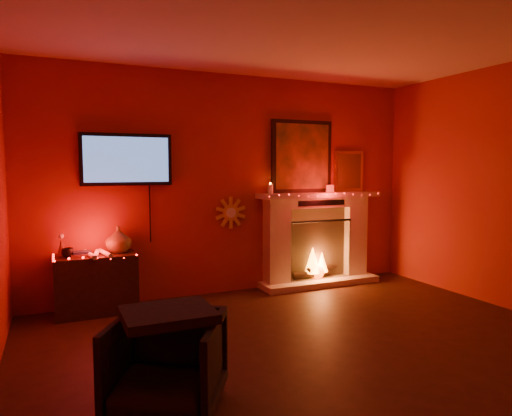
{
  "coord_description": "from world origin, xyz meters",
  "views": [
    {
      "loc": [
        -2.06,
        -2.81,
        1.56
      ],
      "look_at": [
        -0.05,
        1.7,
        1.12
      ],
      "focal_mm": 32.0,
      "sensor_mm": 36.0,
      "label": 1
    }
  ],
  "objects_px": {
    "fireplace": "(316,230)",
    "console_table": "(98,279)",
    "armchair": "(167,364)",
    "tv": "(127,160)",
    "sunburst_clock": "(231,213)"
  },
  "relations": [
    {
      "from": "tv",
      "to": "console_table",
      "type": "bearing_deg",
      "value": -152.21
    },
    {
      "from": "console_table",
      "to": "armchair",
      "type": "bearing_deg",
      "value": -84.49
    },
    {
      "from": "fireplace",
      "to": "armchair",
      "type": "distance_m",
      "value": 3.56
    },
    {
      "from": "tv",
      "to": "sunburst_clock",
      "type": "bearing_deg",
      "value": 1.24
    },
    {
      "from": "console_table",
      "to": "armchair",
      "type": "distance_m",
      "value": 2.3
    },
    {
      "from": "tv",
      "to": "fireplace",
      "type": "bearing_deg",
      "value": -1.5
    },
    {
      "from": "fireplace",
      "to": "tv",
      "type": "relative_size",
      "value": 1.76
    },
    {
      "from": "fireplace",
      "to": "tv",
      "type": "height_order",
      "value": "fireplace"
    },
    {
      "from": "console_table",
      "to": "tv",
      "type": "bearing_deg",
      "value": 27.79
    },
    {
      "from": "tv",
      "to": "console_table",
      "type": "height_order",
      "value": "tv"
    },
    {
      "from": "sunburst_clock",
      "to": "console_table",
      "type": "height_order",
      "value": "sunburst_clock"
    },
    {
      "from": "armchair",
      "to": "tv",
      "type": "bearing_deg",
      "value": 116.89
    },
    {
      "from": "fireplace",
      "to": "sunburst_clock",
      "type": "height_order",
      "value": "fireplace"
    },
    {
      "from": "fireplace",
      "to": "armchair",
      "type": "relative_size",
      "value": 3.18
    },
    {
      "from": "fireplace",
      "to": "console_table",
      "type": "height_order",
      "value": "fireplace"
    }
  ]
}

